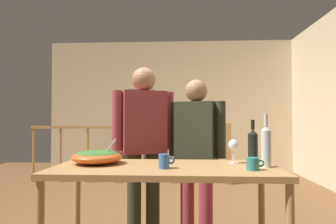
{
  "coord_description": "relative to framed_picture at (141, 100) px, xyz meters",
  "views": [
    {
      "loc": [
        0.29,
        -3.13,
        1.14
      ],
      "look_at": [
        0.16,
        -0.74,
        1.2
      ],
      "focal_mm": 31.06,
      "sensor_mm": 36.0,
      "label": 1
    }
  ],
  "objects": [
    {
      "name": "wine_bottle_clear",
      "position": [
        1.52,
        -4.37,
        -0.62
      ],
      "size": [
        0.07,
        0.07,
        0.37
      ],
      "color": "silver",
      "rests_on": "serving_table"
    },
    {
      "name": "stair_railing",
      "position": [
        0.46,
        -1.23,
        -0.91
      ],
      "size": [
        3.62,
        0.1,
        1.07
      ],
      "color": "#B2844C",
      "rests_on": "ground_plane"
    },
    {
      "name": "mug_blue",
      "position": [
        0.82,
        -4.46,
        -0.72
      ],
      "size": [
        0.11,
        0.07,
        0.1
      ],
      "color": "#3866B2",
      "rests_on": "serving_table"
    },
    {
      "name": "person_standing_left",
      "position": [
        0.57,
        -3.7,
        -0.61
      ],
      "size": [
        0.56,
        0.35,
        1.63
      ],
      "rotation": [
        0.0,
        0.0,
        3.51
      ],
      "color": "#2D3323",
      "rests_on": "ground_plane"
    },
    {
      "name": "salad_bowl",
      "position": [
        0.3,
        -4.28,
        -0.71
      ],
      "size": [
        0.38,
        0.38,
        0.19
      ],
      "color": "#DB5B23",
      "rests_on": "serving_table"
    },
    {
      "name": "tv_console",
      "position": [
        -0.13,
        -0.29,
        -1.35
      ],
      "size": [
        0.9,
        0.4,
        0.46
      ],
      "primitive_type": "cube",
      "color": "#38281E",
      "rests_on": "ground_plane"
    },
    {
      "name": "framed_picture",
      "position": [
        0.0,
        0.0,
        0.0
      ],
      "size": [
        0.59,
        0.03,
        0.5
      ],
      "primitive_type": "cube",
      "color": "gray"
    },
    {
      "name": "wine_glass",
      "position": [
        1.32,
        -4.21,
        -0.64
      ],
      "size": [
        0.08,
        0.08,
        0.18
      ],
      "color": "silver",
      "rests_on": "serving_table"
    },
    {
      "name": "serving_table",
      "position": [
        0.82,
        -4.37,
        -0.85
      ],
      "size": [
        1.58,
        0.7,
        0.81
      ],
      "color": "#B2844C",
      "rests_on": "ground_plane"
    },
    {
      "name": "mug_teal",
      "position": [
        1.4,
        -4.5,
        -0.73
      ],
      "size": [
        0.12,
        0.08,
        0.08
      ],
      "color": "teal",
      "rests_on": "serving_table"
    },
    {
      "name": "wine_bottle_dark",
      "position": [
        1.5,
        -4.09,
        -0.64
      ],
      "size": [
        0.08,
        0.08,
        0.33
      ],
      "color": "black",
      "rests_on": "serving_table"
    },
    {
      "name": "person_standing_right",
      "position": [
        1.07,
        -3.7,
        -0.7
      ],
      "size": [
        0.52,
        0.34,
        1.51
      ],
      "rotation": [
        0.0,
        0.0,
        2.78
      ],
      "color": "#9E3842",
      "rests_on": "ground_plane"
    },
    {
      "name": "flat_screen_tv",
      "position": [
        -0.13,
        -0.32,
        -0.86
      ],
      "size": [
        0.55,
        0.12,
        0.43
      ],
      "color": "black",
      "rests_on": "tv_console"
    },
    {
      "name": "back_wall",
      "position": [
        0.65,
        0.06,
        -0.14
      ],
      "size": [
        5.41,
        0.1,
        2.88
      ],
      "primitive_type": "cube",
      "color": "beige",
      "rests_on": "ground_plane"
    }
  ]
}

